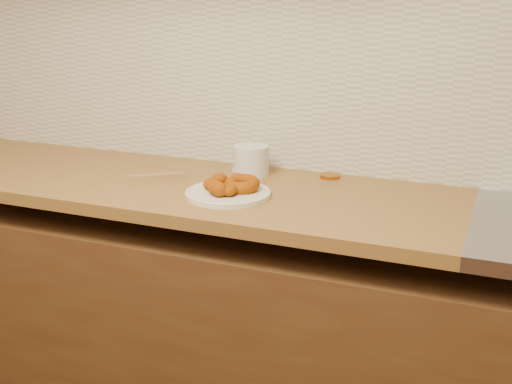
{
  "coord_description": "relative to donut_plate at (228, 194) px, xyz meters",
  "views": [
    {
      "loc": [
        0.58,
        -0.09,
        1.49
      ],
      "look_at": [
        -0.1,
        1.59,
        0.93
      ],
      "focal_mm": 45.0,
      "sensor_mm": 36.0,
      "label": 1
    }
  ],
  "objects": [
    {
      "name": "wall_back",
      "position": [
        0.2,
        0.39,
        0.44
      ],
      "size": [
        4.0,
        0.02,
        2.7
      ],
      "primitive_type": "cube",
      "color": "tan",
      "rests_on": "ground"
    },
    {
      "name": "base_cabinet",
      "position": [
        0.2,
        0.08,
        -0.52
      ],
      "size": [
        3.6,
        0.6,
        0.77
      ],
      "primitive_type": "cube",
      "color": "#50391D",
      "rests_on": "floor"
    },
    {
      "name": "butcher_block",
      "position": [
        -0.45,
        0.08,
        -0.03
      ],
      "size": [
        2.3,
        0.62,
        0.04
      ],
      "primitive_type": "cube",
      "color": "olive",
      "rests_on": "base_cabinet"
    },
    {
      "name": "backsplash",
      "position": [
        0.2,
        0.38,
        0.29
      ],
      "size": [
        3.6,
        0.02,
        0.6
      ],
      "primitive_type": "cube",
      "color": "beige",
      "rests_on": "wall_back"
    },
    {
      "name": "donut_plate",
      "position": [
        0.0,
        0.0,
        0.0
      ],
      "size": [
        0.26,
        0.26,
        0.01
      ],
      "primitive_type": "cylinder",
      "color": "silver",
      "rests_on": "butcher_block"
    },
    {
      "name": "ring_donut",
      "position": [
        0.03,
        0.03,
        0.03
      ],
      "size": [
        0.13,
        0.13,
        0.05
      ],
      "primitive_type": "torus",
      "rotation": [
        0.1,
        0.0,
        0.17
      ],
      "color": "#9F4207",
      "rests_on": "donut_plate"
    },
    {
      "name": "fried_dough_chunks",
      "position": [
        -0.02,
        -0.0,
        0.03
      ],
      "size": [
        0.13,
        0.19,
        0.04
      ],
      "color": "#9F4207",
      "rests_on": "donut_plate"
    },
    {
      "name": "plastic_tub",
      "position": [
        -0.03,
        0.25,
        0.04
      ],
      "size": [
        0.15,
        0.15,
        0.1
      ],
      "primitive_type": "cylinder",
      "rotation": [
        0.0,
        0.0,
        0.36
      ],
      "color": "silver",
      "rests_on": "butcher_block"
    },
    {
      "name": "tub_lid",
      "position": [
        -0.05,
        0.3,
        -0.0
      ],
      "size": [
        0.13,
        0.13,
        0.01
      ],
      "primitive_type": "cylinder",
      "rotation": [
        0.0,
        0.0,
        0.04
      ],
      "color": "silver",
      "rests_on": "butcher_block"
    },
    {
      "name": "brass_jar_lid",
      "position": [
        0.23,
        0.31,
        -0.0
      ],
      "size": [
        0.07,
        0.07,
        0.01
      ],
      "primitive_type": "cylinder",
      "rotation": [
        0.0,
        0.0,
        -0.08
      ],
      "color": "#B8721A",
      "rests_on": "butcher_block"
    },
    {
      "name": "wooden_utensil",
      "position": [
        -0.3,
        0.09,
        -0.0
      ],
      "size": [
        0.16,
        0.13,
        0.01
      ],
      "primitive_type": "cube",
      "rotation": [
        0.0,
        0.0,
        0.64
      ],
      "color": "olive",
      "rests_on": "butcher_block"
    }
  ]
}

